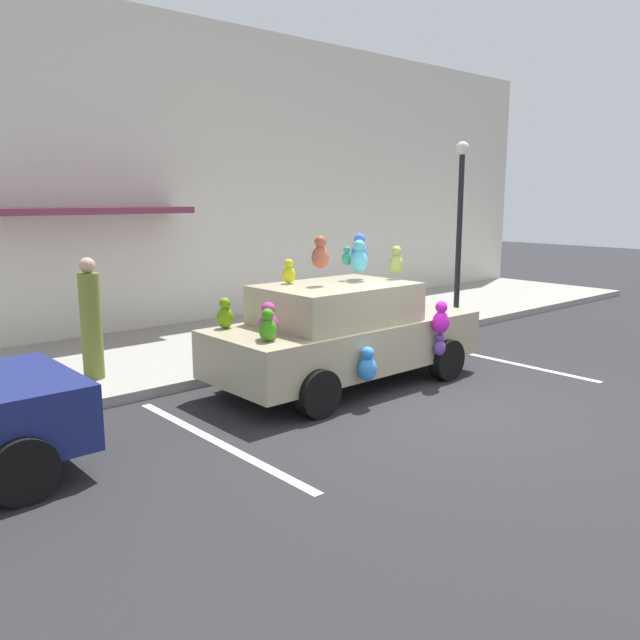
{
  "coord_description": "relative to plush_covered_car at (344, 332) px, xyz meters",
  "views": [
    {
      "loc": [
        -6.6,
        -5.08,
        2.78
      ],
      "look_at": [
        -0.1,
        2.34,
        0.9
      ],
      "focal_mm": 36.09,
      "sensor_mm": 36.0,
      "label": 1
    }
  ],
  "objects": [
    {
      "name": "sidewalk",
      "position": [
        0.15,
        3.27,
        -0.74
      ],
      "size": [
        24.0,
        4.0,
        0.15
      ],
      "primitive_type": "cube",
      "color": "gray",
      "rests_on": "ground"
    },
    {
      "name": "ground_plane",
      "position": [
        0.15,
        -1.73,
        -0.81
      ],
      "size": [
        60.0,
        60.0,
        0.0
      ],
      "primitive_type": "plane",
      "color": "#262628"
    },
    {
      "name": "street_lamp_post",
      "position": [
        5.1,
        1.77,
        1.68
      ],
      "size": [
        0.28,
        0.28,
        3.81
      ],
      "color": "black",
      "rests_on": "sidewalk"
    },
    {
      "name": "plush_covered_car",
      "position": [
        0.0,
        0.0,
        0.0
      ],
      "size": [
        4.26,
        2.07,
        2.26
      ],
      "color": "tan",
      "rests_on": "ground"
    },
    {
      "name": "storefront_building",
      "position": [
        0.13,
        5.41,
        2.38
      ],
      "size": [
        24.0,
        1.25,
        6.4
      ],
      "color": "beige",
      "rests_on": "ground"
    },
    {
      "name": "parking_stripe_front",
      "position": [
        3.04,
        -0.73,
        -0.81
      ],
      "size": [
        0.12,
        3.6,
        0.01
      ],
      "primitive_type": "cube",
      "color": "silver",
      "rests_on": "ground"
    },
    {
      "name": "teddy_bear_on_sidewalk",
      "position": [
        0.86,
        1.93,
        -0.35
      ],
      "size": [
        0.35,
        0.29,
        0.66
      ],
      "color": "pink",
      "rests_on": "sidewalk"
    },
    {
      "name": "pedestrian_near_shopfront",
      "position": [
        -2.9,
        2.31,
        0.19
      ],
      "size": [
        0.3,
        0.3,
        1.79
      ],
      "color": "olive",
      "rests_on": "sidewalk"
    },
    {
      "name": "parking_stripe_rear",
      "position": [
        -2.7,
        -0.73,
        -0.81
      ],
      "size": [
        0.12,
        3.6,
        0.01
      ],
      "primitive_type": "cube",
      "color": "silver",
      "rests_on": "ground"
    }
  ]
}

